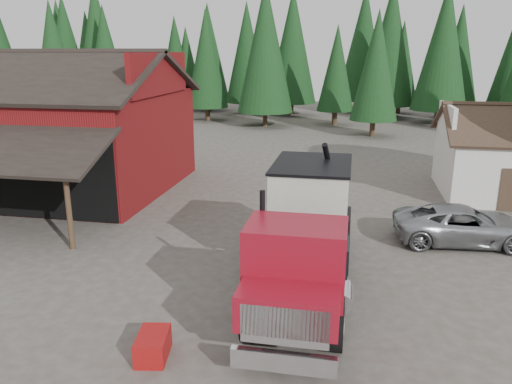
# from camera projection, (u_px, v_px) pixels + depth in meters

# --- Properties ---
(ground) EXTENTS (120.00, 120.00, 0.00)m
(ground) POSITION_uv_depth(u_px,v_px,m) (201.00, 287.00, 15.48)
(ground) COLOR #484038
(ground) RESTS_ON ground
(red_barn) EXTENTS (12.80, 13.63, 7.18)m
(red_barn) POSITION_uv_depth(u_px,v_px,m) (54.00, 137.00, 26.12)
(red_barn) COLOR maroon
(red_barn) RESTS_ON ground
(conifer_backdrop) EXTENTS (76.00, 16.00, 16.00)m
(conifer_backdrop) POSITION_uv_depth(u_px,v_px,m) (313.00, 117.00, 55.13)
(conifer_backdrop) COLOR #103217
(conifer_backdrop) RESTS_ON ground
(near_pine_a) EXTENTS (4.40, 4.40, 11.40)m
(near_pine_a) POSITION_uv_depth(u_px,v_px,m) (54.00, 59.00, 44.22)
(near_pine_a) COLOR #382619
(near_pine_a) RESTS_ON ground
(near_pine_b) EXTENTS (3.96, 3.96, 10.40)m
(near_pine_b) POSITION_uv_depth(u_px,v_px,m) (376.00, 66.00, 41.09)
(near_pine_b) COLOR #382619
(near_pine_b) RESTS_ON ground
(near_pine_d) EXTENTS (5.28, 5.28, 13.40)m
(near_pine_d) POSITION_uv_depth(u_px,v_px,m) (265.00, 47.00, 46.30)
(near_pine_d) COLOR #382619
(near_pine_d) RESTS_ON ground
(feed_truck) EXTENTS (2.76, 9.32, 4.21)m
(feed_truck) POSITION_uv_depth(u_px,v_px,m) (306.00, 229.00, 14.85)
(feed_truck) COLOR black
(feed_truck) RESTS_ON ground
(silver_car) EXTENTS (5.34, 2.80, 1.43)m
(silver_car) POSITION_uv_depth(u_px,v_px,m) (464.00, 225.00, 18.86)
(silver_car) COLOR #96989D
(silver_car) RESTS_ON ground
(equip_box) EXTENTS (0.87, 1.20, 0.60)m
(equip_box) POSITION_uv_depth(u_px,v_px,m) (153.00, 346.00, 11.88)
(equip_box) COLOR maroon
(equip_box) RESTS_ON ground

